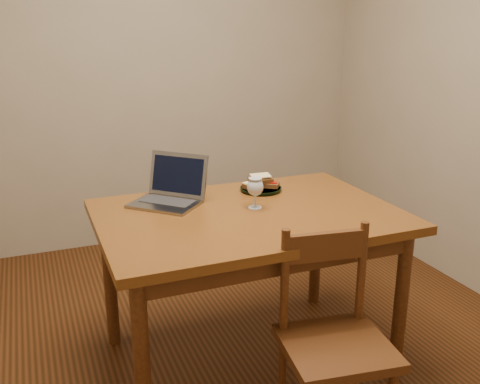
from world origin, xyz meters
name	(u,v)px	position (x,y,z in m)	size (l,w,h in m)	color
floor	(226,353)	(0.00, 0.00, -0.01)	(3.20, 3.20, 0.02)	black
back_wall	(142,59)	(0.00, 1.61, 1.30)	(3.20, 0.02, 2.60)	gray
table	(248,230)	(0.08, -0.08, 0.65)	(1.30, 0.90, 0.74)	#50250D
chair	(335,332)	(0.18, -0.66, 0.45)	(0.43, 0.42, 0.41)	#3B1B0C
plate	(261,189)	(0.26, 0.18, 0.75)	(0.21, 0.21, 0.02)	black
sandwich_cheese	(254,184)	(0.23, 0.19, 0.77)	(0.10, 0.06, 0.03)	#381E0C
sandwich_tomato	(269,184)	(0.30, 0.17, 0.77)	(0.10, 0.06, 0.03)	#381E0C
sandwich_top	(260,179)	(0.26, 0.19, 0.80)	(0.11, 0.07, 0.03)	#381E0C
milk_glass	(255,193)	(0.13, -0.05, 0.81)	(0.07, 0.07, 0.14)	white
laptop	(171,190)	(-0.19, 0.18, 0.80)	(0.40, 0.40, 0.21)	slate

